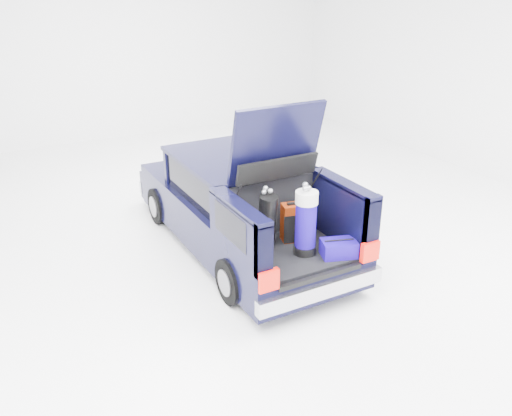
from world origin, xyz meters
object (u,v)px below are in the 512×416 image
black_golf_bag (267,222)px  blue_golf_bag (306,222)px  car (237,204)px  red_suitcase (294,222)px  blue_duffel (339,248)px

black_golf_bag → blue_golf_bag: 0.50m
car → red_suitcase: (0.20, -1.32, 0.19)m
red_suitcase → blue_golf_bag: blue_golf_bag is taller
blue_golf_bag → blue_duffel: blue_golf_bag is taller
black_golf_bag → blue_duffel: black_golf_bag is taller
car → blue_golf_bag: car is taller
blue_golf_bag → black_golf_bag: bearing=154.8°
red_suitcase → blue_golf_bag: bearing=-87.8°
black_golf_bag → blue_golf_bag: (0.38, -0.32, 0.05)m
blue_golf_bag → blue_duffel: (0.34, -0.27, -0.33)m
car → blue_duffel: size_ratio=9.07×
red_suitcase → blue_duffel: bearing=-54.3°
red_suitcase → black_golf_bag: bearing=-157.7°
blue_golf_bag → blue_duffel: 0.55m
blue_golf_bag → red_suitcase: bearing=93.0°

